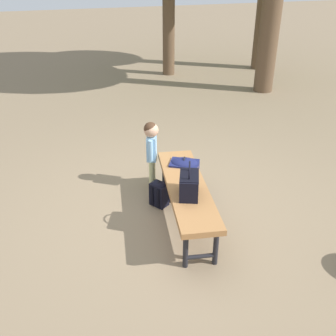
{
  "coord_description": "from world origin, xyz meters",
  "views": [
    {
      "loc": [
        -3.53,
        1.12,
        2.52
      ],
      "look_at": [
        0.11,
        -0.03,
        0.45
      ],
      "focal_mm": 41.66,
      "sensor_mm": 36.0,
      "label": 1
    }
  ],
  "objects_px": {
    "park_bench": "(187,190)",
    "child_standing": "(151,145)",
    "handbag": "(189,184)",
    "backpack_small": "(159,193)",
    "backpack_large": "(184,178)"
  },
  "relations": [
    {
      "from": "child_standing",
      "to": "handbag",
      "type": "bearing_deg",
      "value": -174.01
    },
    {
      "from": "backpack_large",
      "to": "backpack_small",
      "type": "distance_m",
      "value": 0.34
    },
    {
      "from": "park_bench",
      "to": "backpack_large",
      "type": "height_order",
      "value": "backpack_large"
    },
    {
      "from": "park_bench",
      "to": "backpack_large",
      "type": "relative_size",
      "value": 3.03
    },
    {
      "from": "backpack_large",
      "to": "backpack_small",
      "type": "height_order",
      "value": "backpack_large"
    },
    {
      "from": "park_bench",
      "to": "backpack_large",
      "type": "bearing_deg",
      "value": -16.35
    },
    {
      "from": "park_bench",
      "to": "backpack_small",
      "type": "height_order",
      "value": "park_bench"
    },
    {
      "from": "backpack_small",
      "to": "backpack_large",
      "type": "bearing_deg",
      "value": -79.74
    },
    {
      "from": "backpack_large",
      "to": "child_standing",
      "type": "bearing_deg",
      "value": 36.85
    },
    {
      "from": "park_bench",
      "to": "child_standing",
      "type": "distance_m",
      "value": 0.85
    },
    {
      "from": "handbag",
      "to": "child_standing",
      "type": "relative_size",
      "value": 0.43
    },
    {
      "from": "park_bench",
      "to": "backpack_small",
      "type": "distance_m",
      "value": 0.49
    },
    {
      "from": "child_standing",
      "to": "backpack_small",
      "type": "bearing_deg",
      "value": 175.16
    },
    {
      "from": "handbag",
      "to": "backpack_large",
      "type": "distance_m",
      "value": 0.72
    },
    {
      "from": "child_standing",
      "to": "backpack_large",
      "type": "distance_m",
      "value": 0.55
    }
  ]
}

